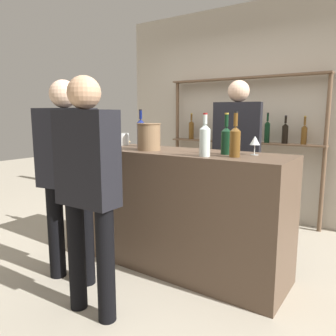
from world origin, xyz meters
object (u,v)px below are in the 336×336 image
object	(u,v)px
counter_bottle_1	(226,139)
counter_bottle_3	(141,132)
counter_bottle_4	(205,139)
server_behind_counter	(237,149)
ice_bucket	(149,137)
customer_left	(67,168)
customer_center	(88,180)
counter_bottle_0	(235,140)
counter_bottle_2	(95,132)
wine_glass	(255,141)
cork_jar	(122,139)

from	to	relation	value
counter_bottle_1	counter_bottle_3	size ratio (longest dim) A/B	0.90
counter_bottle_4	server_behind_counter	xyz separation A→B (m)	(-0.22, 1.14, -0.18)
ice_bucket	customer_left	size ratio (longest dim) A/B	0.15
customer_center	server_behind_counter	bearing A→B (deg)	-9.07
counter_bottle_0	counter_bottle_3	bearing A→B (deg)	166.97
counter_bottle_0	counter_bottle_4	xyz separation A→B (m)	(-0.20, -0.09, 0.00)
counter_bottle_1	counter_bottle_4	distance (m)	0.22
counter_bottle_0	ice_bucket	distance (m)	0.83
counter_bottle_2	counter_bottle_0	bearing A→B (deg)	-5.00
counter_bottle_4	wine_glass	xyz separation A→B (m)	(0.28, 0.31, -0.02)
counter_bottle_0	server_behind_counter	world-z (taller)	server_behind_counter
wine_glass	customer_left	distance (m)	1.51
counter_bottle_0	server_behind_counter	distance (m)	1.14
wine_glass	customer_center	xyz separation A→B (m)	(-0.74, -1.06, -0.22)
cork_jar	server_behind_counter	bearing A→B (deg)	39.98
counter_bottle_0	server_behind_counter	size ratio (longest dim) A/B	0.19
counter_bottle_4	wine_glass	world-z (taller)	counter_bottle_4
counter_bottle_1	counter_bottle_3	bearing A→B (deg)	171.84
counter_bottle_1	wine_glass	size ratio (longest dim) A/B	2.18
counter_bottle_2	counter_bottle_3	bearing A→B (deg)	11.87
counter_bottle_0	cork_jar	xyz separation A→B (m)	(-1.36, 0.26, -0.06)
wine_glass	server_behind_counter	bearing A→B (deg)	120.72
counter_bottle_4	cork_jar	size ratio (longest dim) A/B	2.39
counter_bottle_1	customer_left	size ratio (longest dim) A/B	0.20
counter_bottle_2	wine_glass	size ratio (longest dim) A/B	2.28
counter_bottle_1	customer_left	world-z (taller)	customer_left
counter_bottle_4	cork_jar	distance (m)	1.21
counter_bottle_3	server_behind_counter	size ratio (longest dim) A/B	0.21
counter_bottle_4	server_behind_counter	bearing A→B (deg)	100.75
counter_bottle_3	customer_center	xyz separation A→B (m)	(0.45, -1.11, -0.26)
ice_bucket	customer_left	xyz separation A→B (m)	(-0.35, -0.63, -0.23)
counter_bottle_4	ice_bucket	distance (m)	0.63
customer_center	ice_bucket	bearing A→B (deg)	8.70
counter_bottle_3	ice_bucket	bearing A→B (deg)	-39.89
customer_left	counter_bottle_3	bearing A→B (deg)	-14.72
server_behind_counter	customer_center	world-z (taller)	server_behind_counter
counter_bottle_0	counter_bottle_3	world-z (taller)	counter_bottle_3
wine_glass	server_behind_counter	xyz separation A→B (m)	(-0.50, 0.84, -0.16)
counter_bottle_4	server_behind_counter	size ratio (longest dim) A/B	0.19
ice_bucket	server_behind_counter	bearing A→B (deg)	68.56
counter_bottle_4	customer_left	size ratio (longest dim) A/B	0.20
counter_bottle_2	customer_left	size ratio (longest dim) A/B	0.21
server_behind_counter	counter_bottle_1	bearing A→B (deg)	5.05
wine_glass	counter_bottle_0	bearing A→B (deg)	-109.71
counter_bottle_1	server_behind_counter	world-z (taller)	server_behind_counter
counter_bottle_4	server_behind_counter	world-z (taller)	server_behind_counter
counter_bottle_3	cork_jar	size ratio (longest dim) A/B	2.68
counter_bottle_1	customer_left	xyz separation A→B (m)	(-1.05, -0.73, -0.23)
wine_glass	server_behind_counter	size ratio (longest dim) A/B	0.09
customer_left	customer_center	bearing A→B (deg)	-125.98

